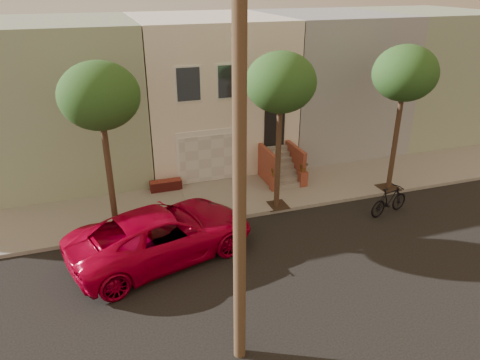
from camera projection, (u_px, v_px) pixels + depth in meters
name	position (u px, v px, depth m)	size (l,w,h in m)	color
ground	(294.00, 264.00, 15.25)	(90.00, 90.00, 0.00)	black
sidewalk	(242.00, 196.00, 19.85)	(40.00, 3.70, 0.15)	gray
house_row	(206.00, 87.00, 23.43)	(33.10, 11.70, 7.00)	beige
tree_left	(99.00, 97.00, 14.87)	(2.70, 2.57, 6.30)	#2D2116
tree_mid	(281.00, 84.00, 16.76)	(2.70, 2.57, 6.30)	#2D2116
tree_right	(405.00, 74.00, 18.36)	(2.70, 2.57, 6.30)	#2D2116
pickup_truck	(163.00, 234.00, 15.35)	(2.93, 6.36, 1.77)	#BA0026
motorcycle	(389.00, 200.00, 18.27)	(0.57, 2.01, 1.21)	black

